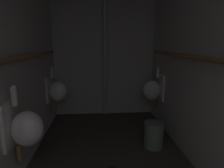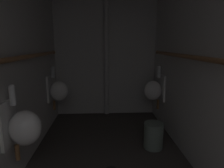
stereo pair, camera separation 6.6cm
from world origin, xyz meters
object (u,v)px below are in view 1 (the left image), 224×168
Objects in this scene: urinal_left_mid at (25,128)px; urinal_left_far at (57,91)px; standpipe_back_wall at (105,53)px; urinal_right_mid at (153,90)px; waste_bin at (154,135)px.

urinal_left_mid is 1.00× the size of urinal_left_far.
urinal_right_mid is at bearing -32.71° from standpipe_back_wall.
standpipe_back_wall is 6.81× the size of waste_bin.
urinal_right_mid is at bearing -1.62° from urinal_left_far.
waste_bin is (-0.20, -0.79, -0.45)m from urinal_right_mid.
urinal_left_mid is 1.65m from waste_bin.
urinal_right_mid is at bearing 75.74° from waste_bin.
standpipe_back_wall is 1.79m from waste_bin.
urinal_right_mid is at bearing 41.24° from urinal_left_mid.
urinal_left_far is at bearing 149.93° from waste_bin.
urinal_left_far and urinal_right_mid have the same top height.
waste_bin is (1.44, -0.84, -0.45)m from urinal_left_far.
urinal_left_mid is 2.19m from urinal_right_mid.
urinal_right_mid is 0.31× the size of standpipe_back_wall.
urinal_left_mid is at bearing -155.69° from waste_bin.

